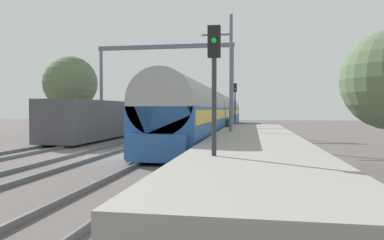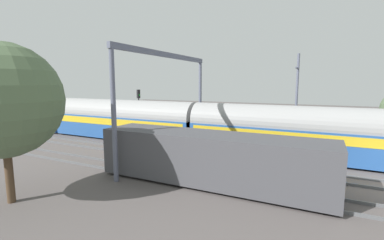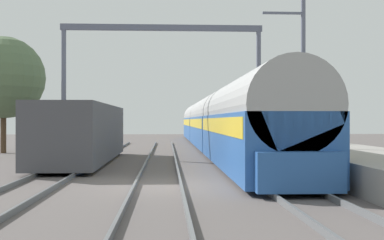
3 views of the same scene
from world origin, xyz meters
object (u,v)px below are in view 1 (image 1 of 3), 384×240
at_px(passenger_train, 217,112).
at_px(railway_signal_near, 214,83).
at_px(freight_car, 99,120).
at_px(catenary_gantry, 165,71).
at_px(railway_signal_far, 235,100).
at_px(person_crossing, 228,125).

bearing_deg(passenger_train, railway_signal_near, -84.65).
bearing_deg(passenger_train, freight_car, -121.24).
bearing_deg(railway_signal_near, passenger_train, 95.35).
height_order(railway_signal_near, catenary_gantry, catenary_gantry).
height_order(passenger_train, railway_signal_far, railway_signal_far).
bearing_deg(freight_car, railway_signal_near, -55.92).
distance_m(person_crossing, railway_signal_near, 17.13).
height_order(person_crossing, catenary_gantry, catenary_gantry).
distance_m(freight_car, railway_signal_far, 15.59).
xyz_separation_m(freight_car, catenary_gantry, (3.85, 5.04, 4.13)).
bearing_deg(person_crossing, passenger_train, -107.19).
distance_m(person_crossing, catenary_gantry, 8.07).
relative_size(person_crossing, catenary_gantry, 0.14).
height_order(freight_car, catenary_gantry, catenary_gantry).
bearing_deg(freight_car, catenary_gantry, 52.58).
distance_m(passenger_train, catenary_gantry, 9.32).
xyz_separation_m(passenger_train, railway_signal_near, (2.62, -27.97, 1.00)).
relative_size(freight_car, catenary_gantry, 1.07).
xyz_separation_m(freight_car, railway_signal_far, (9.63, 12.15, 1.70)).
bearing_deg(railway_signal_far, catenary_gantry, -129.06).
bearing_deg(catenary_gantry, person_crossing, -29.72).
height_order(person_crossing, railway_signal_far, railway_signal_far).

